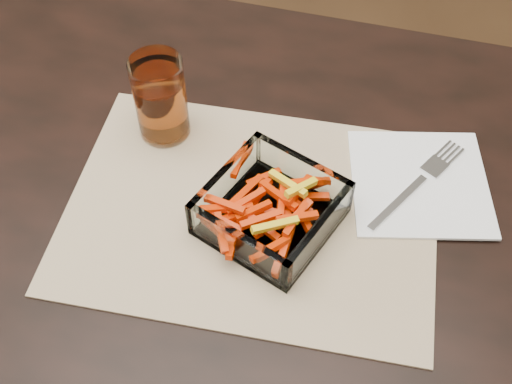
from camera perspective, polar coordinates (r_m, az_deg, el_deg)
dining_table at (r=0.86m, az=-8.16°, el=-6.16°), size 1.60×0.90×0.75m
placemat at (r=0.79m, az=-0.43°, el=-1.63°), size 0.47×0.36×0.00m
glass_bowl at (r=0.76m, az=1.33°, el=-1.67°), size 0.18×0.18×0.06m
tumbler at (r=0.84m, az=-8.47°, el=8.03°), size 0.07×0.07×0.12m
napkin at (r=0.84m, az=14.34°, el=0.82°), size 0.21×0.21×0.00m
fork at (r=0.83m, az=14.28°, el=0.88°), size 0.10×0.17×0.00m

